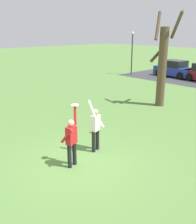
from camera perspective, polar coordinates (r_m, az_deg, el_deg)
ground_plane at (r=9.06m, az=-4.15°, el=-11.39°), size 120.00×120.00×0.00m
person_catcher at (r=8.55m, az=-5.89°, el=-5.97°), size 0.49×0.58×2.08m
person_defender at (r=9.59m, az=-0.56°, el=-3.20°), size 0.53×0.62×2.04m
frisbee_disc at (r=8.33m, az=-5.15°, el=1.56°), size 0.24×0.24×0.02m
parked_car_blue at (r=26.88m, az=16.65°, el=9.07°), size 4.26×2.34×1.59m
bare_tree_tall at (r=15.79m, az=14.05°, el=10.30°), size 1.69×1.69×5.44m
lamppost_by_lot at (r=26.96m, az=7.55°, el=13.64°), size 0.28×0.28×4.26m
field_cone_orange at (r=11.56m, az=-1.21°, el=-3.84°), size 0.26×0.26×0.32m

